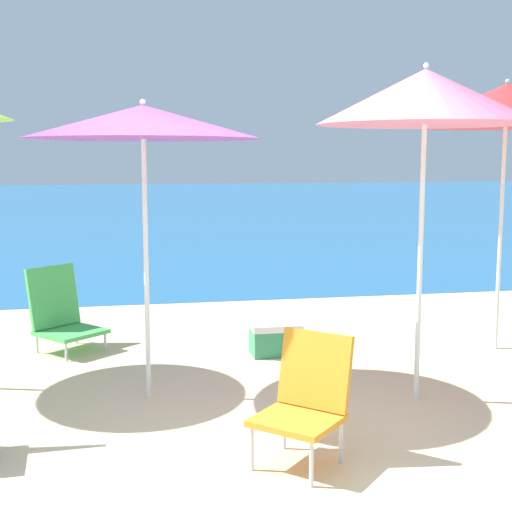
% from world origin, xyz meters
% --- Properties ---
extents(ground_plane, '(60.00, 60.00, 0.00)m').
position_xyz_m(ground_plane, '(0.00, 0.00, 0.00)').
color(ground_plane, beige).
extents(sea_water, '(60.00, 40.00, 0.01)m').
position_xyz_m(sea_water, '(0.00, 24.51, 0.00)').
color(sea_water, '#23669E').
rests_on(sea_water, ground).
extents(beach_umbrella_purple, '(1.69, 1.69, 2.16)m').
position_xyz_m(beach_umbrella_purple, '(-0.58, 1.15, 2.00)').
color(beach_umbrella_purple, white).
rests_on(beach_umbrella_purple, ground).
extents(beach_umbrella_pink, '(1.51, 1.51, 2.40)m').
position_xyz_m(beach_umbrella_pink, '(1.34, 0.69, 2.17)').
color(beach_umbrella_pink, white).
rests_on(beach_umbrella_pink, ground).
extents(beach_umbrella_red, '(1.74, 1.74, 2.45)m').
position_xyz_m(beach_umbrella_red, '(2.64, 1.89, 2.22)').
color(beach_umbrella_red, white).
rests_on(beach_umbrella_red, ground).
extents(beach_chair_orange, '(0.66, 0.66, 0.74)m').
position_xyz_m(beach_chair_orange, '(0.27, -0.17, 0.39)').
color(beach_chair_orange, silver).
rests_on(beach_chair_orange, ground).
extents(beach_chair_green, '(0.75, 0.76, 0.77)m').
position_xyz_m(beach_chair_green, '(-1.31, 2.61, 0.34)').
color(beach_chair_green, silver).
rests_on(beach_chair_green, ground).
extents(cooler_box, '(0.45, 0.32, 0.29)m').
position_xyz_m(cooler_box, '(0.59, 2.08, 0.15)').
color(cooler_box, '#338C59').
rests_on(cooler_box, ground).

